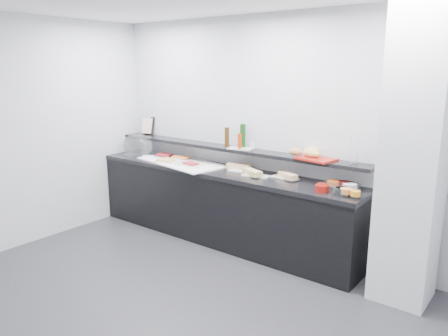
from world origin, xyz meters
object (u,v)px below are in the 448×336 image
Objects in this scene: framed_print at (149,125)px; condiment_tray at (241,148)px; bread_tray at (316,159)px; carafe at (354,150)px; sandwich_plate_mid at (256,176)px; cloche_base at (144,154)px.

framed_print is 0.88× the size of condiment_tray.
carafe is at bearing 13.39° from bread_tray.
condiment_tray is (1.73, -0.13, -0.12)m from framed_print.
condiment_tray is at bearing 140.60° from sandwich_plate_mid.
carafe reaches higher than framed_print.
framed_print is at bearing 98.79° from cloche_base.
sandwich_plate_mid is 1.06× the size of condiment_tray.
condiment_tray is (-0.35, 0.19, 0.25)m from sandwich_plate_mid.
framed_print is at bearing -174.36° from bread_tray.
bread_tray reaches higher than cloche_base.
framed_print is at bearing 177.75° from carafe.
condiment_tray is at bearing -17.56° from cloche_base.
sandwich_plate_mid is 1.04× the size of carafe.
condiment_tray reaches higher than cloche_base.
bread_tray is at bearing 10.31° from framed_print.
carafe is (2.96, 0.15, 0.38)m from cloche_base.
carafe is at bearing 11.29° from framed_print.
carafe is (1.04, 0.20, 0.39)m from sandwich_plate_mid.
framed_print reaches higher than bread_tray.
framed_print is at bearing 159.44° from condiment_tray.
carafe reaches higher than bread_tray.
sandwich_plate_mid is 0.72m from bread_tray.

